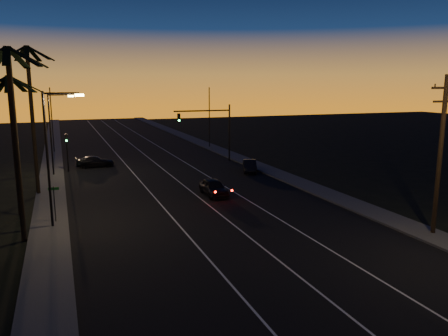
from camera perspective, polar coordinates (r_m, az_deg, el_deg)
name	(u,v)px	position (r m, az deg, el deg)	size (l,w,h in m)	color
road	(176,184)	(42.33, -6.34, -2.03)	(20.00, 170.00, 0.01)	black
sidewalk_left	(51,193)	(41.08, -21.66, -3.03)	(2.40, 170.00, 0.16)	#3D3D3B
sidewalk_right	(279,174)	(46.30, 7.20, -0.84)	(2.40, 170.00, 0.16)	#3D3D3B
lane_stripe_left	(145,186)	(41.71, -10.33, -2.32)	(0.12, 160.00, 0.01)	silver
lane_stripe_mid	(181,183)	(42.45, -5.69, -1.96)	(0.12, 160.00, 0.01)	silver
lane_stripe_right	(215,180)	(43.46, -1.23, -1.61)	(0.12, 160.00, 0.01)	silver
palm_near	(14,125)	(28.20, -25.73, 5.05)	(4.25, 4.16, 11.53)	black
palm_mid	(13,130)	(34.28, -25.82, 4.51)	(4.25, 4.16, 10.03)	black
palm_far	(31,106)	(40.09, -23.85, 7.39)	(4.25, 4.16, 12.53)	black
streetlight_left_near	(52,149)	(30.28, -21.58, 2.36)	(2.55, 0.26, 9.00)	black
streetlight_left_far	(54,127)	(48.20, -21.38, 4.95)	(2.55, 0.26, 8.50)	black
street_sign	(54,200)	(31.96, -21.29, -3.92)	(0.70, 0.06, 2.60)	black
utility_pole	(440,152)	(29.85, 26.41, 1.86)	(2.20, 0.28, 10.00)	black
signal_mast	(211,123)	(53.11, -1.68, 5.87)	(7.10, 0.41, 7.00)	black
signal_post	(67,145)	(50.41, -19.85, 2.80)	(0.28, 0.37, 4.20)	black
far_pole_left	(52,120)	(65.19, -21.56, 5.80)	(0.14, 0.14, 9.00)	black
far_pole_right	(209,118)	(65.70, -1.93, 6.58)	(0.14, 0.14, 9.00)	black
lead_car	(214,187)	(37.48, -1.35, -2.53)	(1.70, 4.66, 1.42)	black
right_car	(250,166)	(47.59, 3.37, 0.27)	(2.67, 4.18, 1.30)	black
cross_car	(95,162)	(52.50, -16.49, 0.81)	(4.36, 1.82, 1.26)	black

